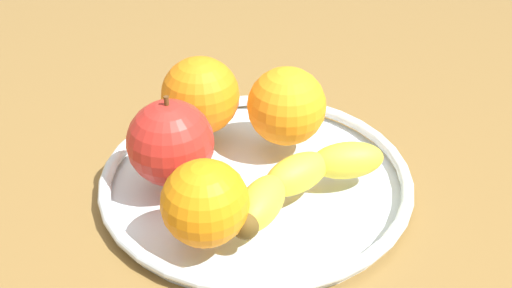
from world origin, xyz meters
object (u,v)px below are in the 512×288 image
banana (301,180)px  orange_back_right (205,203)px  fruit_bowl (256,178)px  orange_back_left (200,96)px  apple (171,143)px  orange_front_right (287,106)px

banana → orange_back_right: size_ratio=2.49×
fruit_bowl → orange_back_left: bearing=-79.6°
orange_back_right → apple: bearing=-92.8°
fruit_bowl → orange_front_right: 7.76cm
orange_back_right → orange_front_right: bearing=-143.4°
fruit_bowl → orange_back_right: orange_back_right is taller
fruit_bowl → banana: banana is taller
apple → orange_back_right: (0.43, 8.71, -0.39)cm
fruit_bowl → orange_back_right: 10.92cm
orange_front_right → orange_back_left: bearing=-40.2°
apple → orange_front_right: apple is taller
apple → orange_back_right: size_ratio=1.22×
apple → orange_front_right: size_ratio=1.11×
fruit_bowl → orange_back_right: bearing=38.8°
banana → fruit_bowl: bearing=-81.5°
banana → orange_back_left: (3.39, -14.23, 2.27)cm
orange_front_right → orange_back_right: (12.89, 9.58, -0.36)cm
fruit_bowl → orange_back_right: (7.77, 6.26, 4.44)cm
banana → orange_front_right: size_ratio=2.26×
fruit_bowl → orange_front_right: orange_front_right is taller
fruit_bowl → orange_front_right: bearing=-147.0°
orange_front_right → orange_back_right: orange_front_right is taller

